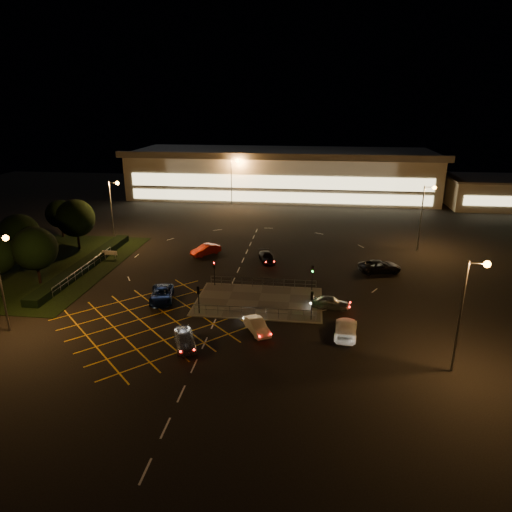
# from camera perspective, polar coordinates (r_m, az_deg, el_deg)

# --- Properties ---
(ground) EXTENTS (180.00, 180.00, 0.00)m
(ground) POSITION_cam_1_polar(r_m,az_deg,el_deg) (54.62, -1.49, -4.76)
(ground) COLOR black
(ground) RESTS_ON ground
(pedestrian_island) EXTENTS (14.00, 9.00, 0.12)m
(pedestrian_island) POSITION_cam_1_polar(r_m,az_deg,el_deg) (52.53, 0.35, -5.68)
(pedestrian_island) COLOR #4C4944
(pedestrian_island) RESTS_ON ground
(grass_verge) EXTENTS (18.00, 30.00, 0.08)m
(grass_verge) POSITION_cam_1_polar(r_m,az_deg,el_deg) (69.45, -24.19, -1.20)
(grass_verge) COLOR black
(grass_verge) RESTS_ON ground
(hedge) EXTENTS (2.00, 26.00, 1.00)m
(hedge) POSITION_cam_1_polar(r_m,az_deg,el_deg) (66.87, -20.57, -1.05)
(hedge) COLOR black
(hedge) RESTS_ON ground
(supermarket) EXTENTS (72.00, 26.50, 10.50)m
(supermarket) POSITION_cam_1_polar(r_m,az_deg,el_deg) (112.91, 3.26, 10.36)
(supermarket) COLOR beige
(supermarket) RESTS_ON ground
(retail_unit_a) EXTENTS (18.80, 14.80, 6.35)m
(retail_unit_a) POSITION_cam_1_polar(r_m,az_deg,el_deg) (111.89, 27.32, 7.14)
(retail_unit_a) COLOR beige
(retail_unit_a) RESTS_ON ground
(streetlight_sw) EXTENTS (1.78, 0.56, 10.03)m
(streetlight_sw) POSITION_cam_1_polar(r_m,az_deg,el_deg) (49.90, -29.16, -1.48)
(streetlight_sw) COLOR slate
(streetlight_sw) RESTS_ON ground
(streetlight_se) EXTENTS (1.78, 0.56, 10.03)m
(streetlight_se) POSITION_cam_1_polar(r_m,az_deg,el_deg) (40.69, 24.99, -5.10)
(streetlight_se) COLOR slate
(streetlight_se) RESTS_ON ground
(streetlight_nw) EXTENTS (1.78, 0.56, 10.03)m
(streetlight_nw) POSITION_cam_1_polar(r_m,az_deg,el_deg) (75.89, -17.39, 6.34)
(streetlight_nw) COLOR slate
(streetlight_nw) RESTS_ON ground
(streetlight_ne) EXTENTS (1.78, 0.56, 10.03)m
(streetlight_ne) POSITION_cam_1_polar(r_m,az_deg,el_deg) (73.09, 20.37, 5.57)
(streetlight_ne) COLOR slate
(streetlight_ne) RESTS_ON ground
(streetlight_far_left) EXTENTS (1.78, 0.56, 10.03)m
(streetlight_far_left) POSITION_cam_1_polar(r_m,az_deg,el_deg) (100.15, -2.86, 10.01)
(streetlight_far_left) COLOR slate
(streetlight_far_left) RESTS_ON ground
(streetlight_far_right) EXTENTS (1.78, 0.56, 10.03)m
(streetlight_far_right) POSITION_cam_1_polar(r_m,az_deg,el_deg) (103.19, 20.10, 9.17)
(streetlight_far_right) COLOR slate
(streetlight_far_right) RESTS_ON ground
(signal_sw) EXTENTS (0.28, 0.30, 3.15)m
(signal_sw) POSITION_cam_1_polar(r_m,az_deg,el_deg) (49.04, -7.20, -4.74)
(signal_sw) COLOR black
(signal_sw) RESTS_ON pedestrian_island
(signal_se) EXTENTS (0.28, 0.30, 3.15)m
(signal_se) POSITION_cam_1_polar(r_m,az_deg,el_deg) (47.64, 7.00, -5.46)
(signal_se) COLOR black
(signal_se) RESTS_ON pedestrian_island
(signal_nw) EXTENTS (0.28, 0.30, 3.15)m
(signal_nw) POSITION_cam_1_polar(r_m,az_deg,el_deg) (56.24, -5.24, -1.53)
(signal_nw) COLOR black
(signal_nw) RESTS_ON pedestrian_island
(signal_ne) EXTENTS (0.28, 0.30, 3.15)m
(signal_ne) POSITION_cam_1_polar(r_m,az_deg,el_deg) (55.03, 7.07, -2.06)
(signal_ne) COLOR black
(signal_ne) RESTS_ON pedestrian_island
(tree_b) EXTENTS (5.40, 5.40, 7.35)m
(tree_b) POSITION_cam_1_polar(r_m,az_deg,el_deg) (70.32, -27.48, 2.50)
(tree_b) COLOR black
(tree_b) RESTS_ON ground
(tree_c) EXTENTS (5.76, 5.76, 7.84)m
(tree_c) POSITION_cam_1_polar(r_m,az_deg,el_deg) (74.73, -21.62, 4.42)
(tree_c) COLOR black
(tree_c) RESTS_ON ground
(tree_d) EXTENTS (4.68, 4.68, 6.37)m
(tree_d) POSITION_cam_1_polar(r_m,az_deg,el_deg) (82.93, -23.28, 4.86)
(tree_d) COLOR black
(tree_d) RESTS_ON ground
(tree_e) EXTENTS (5.40, 5.40, 7.35)m
(tree_e) POSITION_cam_1_polar(r_m,az_deg,el_deg) (62.25, -25.92, 0.83)
(tree_e) COLOR black
(tree_e) RESTS_ON ground
(car_near_silver) EXTENTS (3.38, 4.87, 1.54)m
(car_near_silver) POSITION_cam_1_polar(r_m,az_deg,el_deg) (43.80, -8.91, -10.18)
(car_near_silver) COLOR #BABEC2
(car_near_silver) RESTS_ON ground
(car_queue_white) EXTENTS (3.23, 4.25, 1.34)m
(car_queue_white) POSITION_cam_1_polar(r_m,az_deg,el_deg) (45.75, 0.12, -8.74)
(car_queue_white) COLOR white
(car_queue_white) RESTS_ON ground
(car_left_blue) EXTENTS (3.66, 5.86, 1.51)m
(car_left_blue) POSITION_cam_1_polar(r_m,az_deg,el_deg) (53.70, -11.71, -4.72)
(car_left_blue) COLOR #0B1A47
(car_left_blue) RESTS_ON ground
(car_far_dkgrey) EXTENTS (3.14, 4.86, 1.31)m
(car_far_dkgrey) POSITION_cam_1_polar(r_m,az_deg,el_deg) (65.17, 1.37, -0.16)
(car_far_dkgrey) COLOR black
(car_far_dkgrey) RESTS_ON ground
(car_right_silver) EXTENTS (4.35, 2.19, 1.42)m
(car_right_silver) POSITION_cam_1_polar(r_m,az_deg,el_deg) (51.31, 9.32, -5.77)
(car_right_silver) COLOR #9EA0A5
(car_right_silver) RESTS_ON ground
(car_circ_red) EXTENTS (4.31, 4.60, 1.54)m
(car_circ_red) POSITION_cam_1_polar(r_m,az_deg,el_deg) (68.48, -6.31, 0.77)
(car_circ_red) COLOR #98160B
(car_circ_red) RESTS_ON ground
(car_east_grey) EXTENTS (6.18, 4.02, 1.58)m
(car_east_grey) POSITION_cam_1_polar(r_m,az_deg,el_deg) (63.43, 15.22, -1.26)
(car_east_grey) COLOR black
(car_east_grey) RESTS_ON ground
(car_approach_white) EXTENTS (2.62, 5.38, 1.51)m
(car_approach_white) POSITION_cam_1_polar(r_m,az_deg,el_deg) (45.96, 11.17, -8.88)
(car_approach_white) COLOR silver
(car_approach_white) RESTS_ON ground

